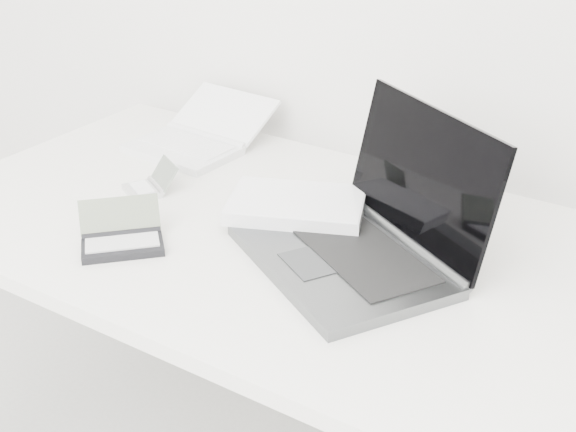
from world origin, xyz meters
The scene contains 5 objects.
desk centered at (0.00, 1.55, 0.68)m, with size 1.60×0.80×0.73m.
laptop_large centered at (0.06, 1.56, 0.77)m, with size 0.57×0.47×0.26m.
netbook_open_white centered at (-0.47, 1.79, 0.75)m, with size 0.26×0.32×0.09m.
pda_silver centered at (-0.40, 1.54, 0.74)m, with size 0.12×0.13×0.06m.
palmtop_charcoal centered at (-0.28, 1.34, 0.75)m, with size 0.18×0.19×0.08m.
Camera 1 is at (0.68, 0.43, 1.45)m, focal length 50.00 mm.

